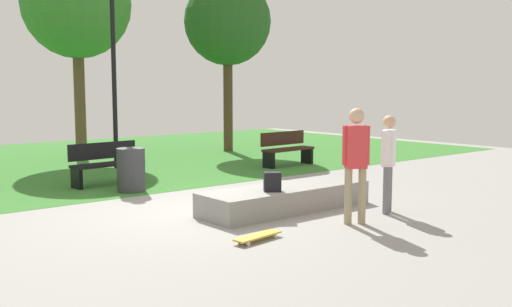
{
  "coord_description": "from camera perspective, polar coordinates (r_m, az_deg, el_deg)",
  "views": [
    {
      "loc": [
        -5.53,
        -8.23,
        2.13
      ],
      "look_at": [
        1.15,
        -0.07,
        0.91
      ],
      "focal_mm": 40.8,
      "sensor_mm": 36.0,
      "label": 1
    }
  ],
  "objects": [
    {
      "name": "skater_watching",
      "position": [
        9.98,
        12.85,
        -0.29
      ],
      "size": [
        0.39,
        0.33,
        1.65
      ],
      "color": "slate",
      "rests_on": "ground_plane"
    },
    {
      "name": "skateboard_by_ledge",
      "position": [
        8.12,
        0.17,
        -8.11
      ],
      "size": [
        0.82,
        0.31,
        0.08
      ],
      "color": "gold",
      "rests_on": "ground_plane"
    },
    {
      "name": "tree_tall_oak",
      "position": [
        18.22,
        -17.19,
        13.72
      ],
      "size": [
        3.14,
        3.14,
        6.08
      ],
      "color": "brown",
      "rests_on": "grass_lawn"
    },
    {
      "name": "park_bench_near_path",
      "position": [
        15.66,
        3.02,
        0.56
      ],
      "size": [
        1.62,
        0.56,
        0.91
      ],
      "color": "#331E14",
      "rests_on": "ground_plane"
    },
    {
      "name": "ground_plane",
      "position": [
        10.14,
        -5.32,
        -5.54
      ],
      "size": [
        28.0,
        28.0,
        0.0
      ],
      "primitive_type": "plane",
      "color": "gray"
    },
    {
      "name": "concrete_ledge",
      "position": [
        10.11,
        2.96,
        -4.38
      ],
      "size": [
        3.19,
        1.0,
        0.4
      ],
      "primitive_type": "cube",
      "color": "gray",
      "rests_on": "ground_plane"
    },
    {
      "name": "trash_bin",
      "position": [
        12.03,
        -12.15,
        -1.59
      ],
      "size": [
        0.57,
        0.57,
        0.89
      ],
      "primitive_type": "cylinder",
      "color": "#333338",
      "rests_on": "ground_plane"
    },
    {
      "name": "backpack_on_ledge",
      "position": [
        9.58,
        1.61,
        -2.79
      ],
      "size": [
        0.34,
        0.32,
        0.32
      ],
      "primitive_type": "cube",
      "rotation": [
        0.0,
        0.0,
        2.53
      ],
      "color": "black",
      "rests_on": "concrete_ledge"
    },
    {
      "name": "tree_slender_maple",
      "position": [
        19.17,
        -2.8,
        12.69
      ],
      "size": [
        2.8,
        2.8,
        5.6
      ],
      "color": "#4C3823",
      "rests_on": "grass_lawn"
    },
    {
      "name": "skater_performing_trick",
      "position": [
        9.05,
        9.76,
        -0.25
      ],
      "size": [
        0.38,
        0.34,
        1.8
      ],
      "color": "tan",
      "rests_on": "ground_plane"
    },
    {
      "name": "grass_lawn",
      "position": [
        17.2,
        -20.27,
        -0.9
      ],
      "size": [
        26.6,
        12.15,
        0.01
      ],
      "primitive_type": "cube",
      "color": "#387A2D",
      "rests_on": "ground_plane"
    },
    {
      "name": "lamp_post",
      "position": [
        15.49,
        -13.8,
        9.21
      ],
      "size": [
        0.28,
        0.28,
        4.82
      ],
      "color": "black",
      "rests_on": "ground_plane"
    },
    {
      "name": "park_bench_near_lamppost",
      "position": [
        13.04,
        -14.46,
        -0.86
      ],
      "size": [
        1.63,
        0.58,
        0.91
      ],
      "color": "black",
      "rests_on": "ground_plane"
    }
  ]
}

